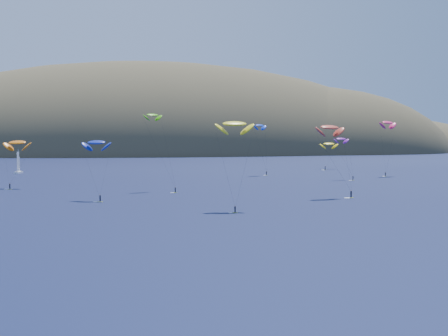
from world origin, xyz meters
name	(u,v)px	position (x,y,z in m)	size (l,w,h in m)	color
ground	(379,258)	(0.00, 0.00, 0.00)	(2800.00, 2800.00, 0.00)	black
island	(171,163)	(39.40, 562.36, -10.74)	(730.00, 300.00, 210.00)	#3D3526
sailboat	(18,171)	(-74.56, 220.94, 0.94)	(9.45, 8.10, 11.44)	white
kitesurfer_1	(17,143)	(-65.48, 138.14, 15.29)	(10.72, 12.00, 18.03)	#C4D717
kitesurfer_2	(234,124)	(-7.10, 63.34, 20.51)	(9.18, 10.71, 23.04)	#C4D717
kitesurfer_3	(153,115)	(-21.45, 119.31, 24.21)	(9.97, 14.11, 26.07)	#C4D717
kitesurfer_4	(260,125)	(32.44, 185.69, 22.14)	(7.99, 6.78, 24.25)	#C4D717
kitesurfer_6	(341,139)	(57.08, 152.03, 16.26)	(6.88, 8.38, 18.15)	#C4D717
kitesurfer_8	(388,123)	(86.26, 170.20, 23.35)	(10.51, 8.63, 26.04)	#C4D717
kitesurfer_9	(330,127)	(26.22, 86.30, 20.02)	(10.59, 8.17, 22.62)	#C4D717
kitesurfer_10	(97,142)	(-39.47, 92.77, 15.77)	(8.77, 11.07, 18.04)	#C4D717
kitesurfer_11	(329,144)	(82.47, 229.71, 13.21)	(12.27, 15.03, 15.83)	#C4D717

